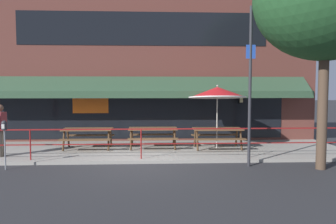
{
  "coord_description": "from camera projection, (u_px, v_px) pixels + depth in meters",
  "views": [
    {
      "loc": [
        0.34,
        -10.01,
        2.3
      ],
      "look_at": [
        0.92,
        1.6,
        1.5
      ],
      "focal_mm": 35.0,
      "sensor_mm": 36.0,
      "label": 1
    }
  ],
  "objects": [
    {
      "name": "restaurant_building",
      "position": [
        144.0,
        63.0,
        14.08
      ],
      "size": [
        15.0,
        1.6,
        6.95
      ],
      "color": "brown",
      "rests_on": "ground"
    },
    {
      "name": "patio_umbrella_right",
      "position": [
        217.0,
        93.0,
        12.17
      ],
      "size": [
        2.14,
        2.14,
        2.38
      ],
      "color": "#B7B2A8",
      "rests_on": "patio_deck"
    },
    {
      "name": "patio_deck",
      "position": [
        143.0,
        150.0,
        12.1
      ],
      "size": [
        15.0,
        4.0,
        0.1
      ],
      "primitive_type": "cube",
      "color": "#9E998E",
      "rests_on": "ground"
    },
    {
      "name": "picnic_table_left",
      "position": [
        88.0,
        133.0,
        12.05
      ],
      "size": [
        1.8,
        1.42,
        0.76
      ],
      "color": "brown",
      "rests_on": "patio_deck"
    },
    {
      "name": "patio_railing",
      "position": [
        141.0,
        137.0,
        10.36
      ],
      "size": [
        13.84,
        0.04,
        0.97
      ],
      "color": "maroon",
      "rests_on": "patio_deck"
    },
    {
      "name": "parking_meter_near",
      "position": [
        4.0,
        130.0,
        9.3
      ],
      "size": [
        0.15,
        0.16,
        1.42
      ],
      "color": "gray",
      "rests_on": "ground"
    },
    {
      "name": "pedestrian_walking",
      "position": [
        1.0,
        127.0,
        10.72
      ],
      "size": [
        0.26,
        0.62,
        1.71
      ],
      "color": "#665B4C",
      "rests_on": "patio_deck"
    },
    {
      "name": "ground_plane",
      "position": [
        141.0,
        164.0,
        10.11
      ],
      "size": [
        120.0,
        120.0,
        0.0
      ],
      "primitive_type": "plane",
      "color": "#2D2D30"
    },
    {
      "name": "picnic_table_centre",
      "position": [
        153.0,
        132.0,
        12.24
      ],
      "size": [
        1.8,
        1.42,
        0.76
      ],
      "color": "brown",
      "rests_on": "patio_deck"
    },
    {
      "name": "picnic_table_right",
      "position": [
        218.0,
        133.0,
        12.14
      ],
      "size": [
        1.8,
        1.42,
        0.76
      ],
      "color": "brown",
      "rests_on": "patio_deck"
    },
    {
      "name": "street_sign_pole",
      "position": [
        250.0,
        85.0,
        9.66
      ],
      "size": [
        0.28,
        0.09,
        4.73
      ],
      "color": "#2D2D33",
      "rests_on": "ground"
    }
  ]
}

